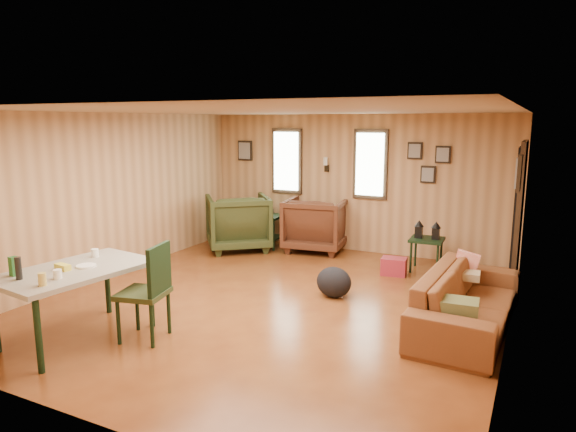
% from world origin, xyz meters
% --- Properties ---
extents(room, '(5.54, 6.04, 2.44)m').
position_xyz_m(room, '(0.17, 0.27, 1.21)').
color(room, brown).
rests_on(room, ground).
extents(sofa, '(0.76, 2.24, 0.86)m').
position_xyz_m(sofa, '(2.33, 0.20, 0.43)').
color(sofa, brown).
rests_on(sofa, ground).
extents(recliner_brown, '(1.14, 1.08, 1.04)m').
position_xyz_m(recliner_brown, '(-0.57, 2.67, 0.52)').
color(recliner_brown, '#4B2616').
rests_on(recliner_brown, ground).
extents(recliner_green, '(1.45, 1.44, 1.09)m').
position_xyz_m(recliner_green, '(-1.86, 2.12, 0.55)').
color(recliner_green, '#2F3719').
rests_on(recliner_green, ground).
extents(end_table, '(0.61, 0.56, 0.73)m').
position_xyz_m(end_table, '(-1.50, 2.50, 0.41)').
color(end_table, black).
rests_on(end_table, ground).
extents(side_table, '(0.51, 0.51, 0.79)m').
position_xyz_m(side_table, '(1.45, 2.26, 0.53)').
color(side_table, black).
rests_on(side_table, ground).
extents(cooler, '(0.39, 0.30, 0.26)m').
position_xyz_m(cooler, '(1.07, 1.83, 0.13)').
color(cooler, maroon).
rests_on(cooler, ground).
extents(backpack, '(0.56, 0.48, 0.41)m').
position_xyz_m(backpack, '(0.62, 0.50, 0.20)').
color(backpack, black).
rests_on(backpack, ground).
extents(sofa_pillows, '(0.48, 1.58, 0.32)m').
position_xyz_m(sofa_pillows, '(2.27, 0.18, 0.49)').
color(sofa_pillows, '#585F35').
rests_on(sofa_pillows, sofa).
extents(dining_table, '(1.10, 1.62, 1.00)m').
position_xyz_m(dining_table, '(-1.32, -1.94, 0.71)').
color(dining_table, gray).
rests_on(dining_table, ground).
extents(dining_chair, '(0.56, 0.56, 1.03)m').
position_xyz_m(dining_chair, '(-0.62, -1.60, 0.58)').
color(dining_chair, '#2F3719').
rests_on(dining_chair, ground).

